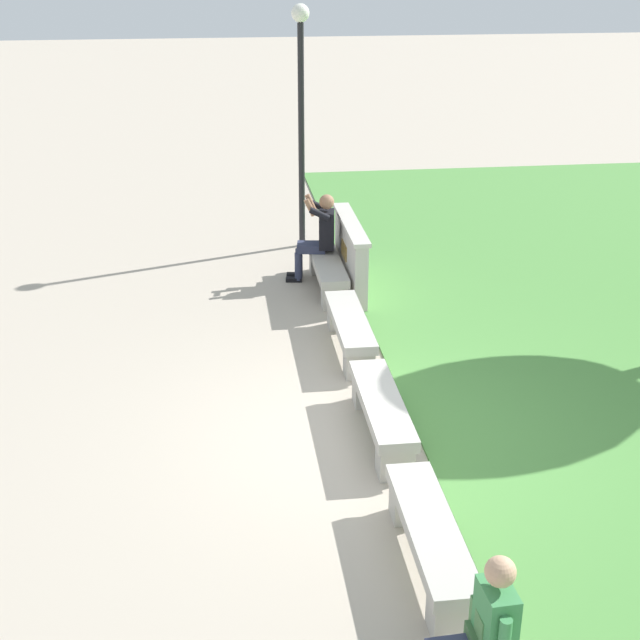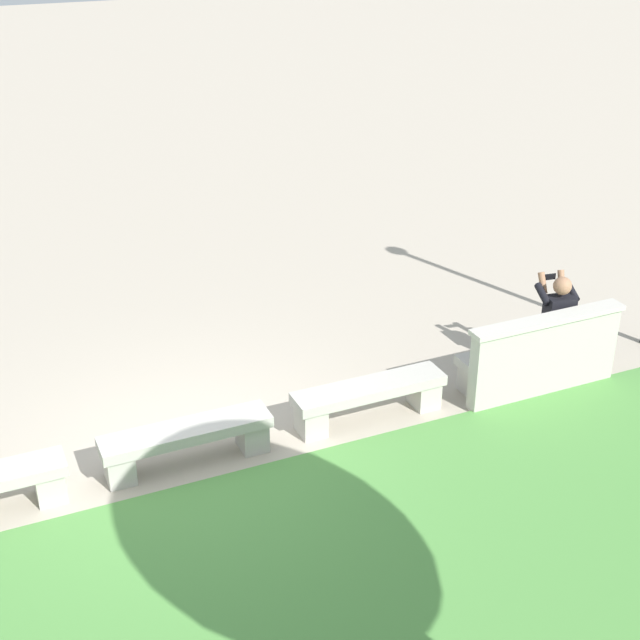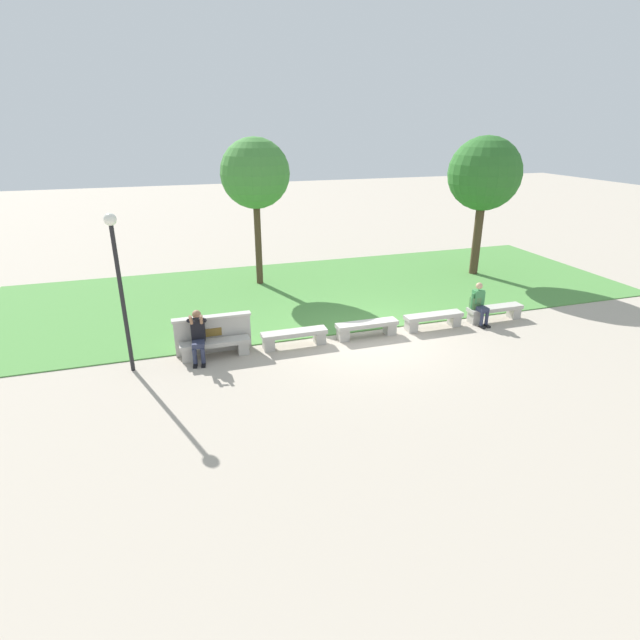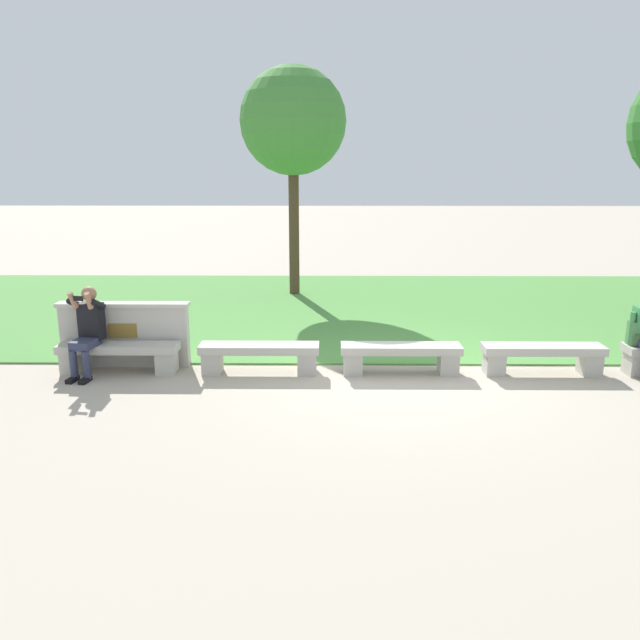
{
  "view_description": "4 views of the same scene",
  "coord_description": "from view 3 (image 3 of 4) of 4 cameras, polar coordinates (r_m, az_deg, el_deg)",
  "views": [
    {
      "loc": [
        7.87,
        -1.62,
        4.77
      ],
      "look_at": [
        -0.72,
        -0.55,
        1.04
      ],
      "focal_mm": 50.0,
      "sensor_mm": 36.0,
      "label": 1
    },
    {
      "loc": [
        1.89,
        7.61,
        5.52
      ],
      "look_at": [
        -1.81,
        -0.66,
        1.02
      ],
      "focal_mm": 50.0,
      "sensor_mm": 36.0,
      "label": 2
    },
    {
      "loc": [
        -5.23,
        -12.02,
        5.68
      ],
      "look_at": [
        -1.59,
        -0.61,
        0.93
      ],
      "focal_mm": 28.0,
      "sensor_mm": 36.0,
      "label": 3
    },
    {
      "loc": [
        -1.11,
        -8.96,
        3.06
      ],
      "look_at": [
        -1.2,
        -0.74,
        1.01
      ],
      "focal_mm": 35.0,
      "sensor_mm": 36.0,
      "label": 4
    }
  ],
  "objects": [
    {
      "name": "bench_end",
      "position": [
        16.23,
        19.34,
        0.96
      ],
      "size": [
        1.79,
        0.4,
        0.45
      ],
      "color": "#B7B2A8",
      "rests_on": "ground"
    },
    {
      "name": "person_distant",
      "position": [
        15.69,
        17.77,
        1.93
      ],
      "size": [
        0.48,
        0.69,
        1.26
      ],
      "color": "black",
      "rests_on": "ground"
    },
    {
      "name": "bench_mid",
      "position": [
        14.17,
        5.38,
        -0.82
      ],
      "size": [
        1.79,
        0.4,
        0.45
      ],
      "color": "#B7B2A8",
      "rests_on": "ground"
    },
    {
      "name": "tree_behind_wall",
      "position": [
        18.31,
        -7.43,
        16.2
      ],
      "size": [
        2.44,
        2.44,
        5.26
      ],
      "color": "#4C3826",
      "rests_on": "ground"
    },
    {
      "name": "person_photographer",
      "position": [
        12.94,
        -13.78,
        -1.51
      ],
      "size": [
        0.51,
        0.76,
        1.32
      ],
      "color": "black",
      "rests_on": "ground"
    },
    {
      "name": "ground_plane",
      "position": [
        14.29,
        5.34,
        -1.91
      ],
      "size": [
        80.0,
        80.0,
        0.0
      ],
      "primitive_type": "plane",
      "color": "#B2A593"
    },
    {
      "name": "bench_main",
      "position": [
        13.21,
        -11.89,
        -2.95
      ],
      "size": [
        1.79,
        0.4,
        0.45
      ],
      "color": "#B7B2A8",
      "rests_on": "ground"
    },
    {
      "name": "grass_strip",
      "position": [
        18.12,
        -0.02,
        3.39
      ],
      "size": [
        22.29,
        8.0,
        0.03
      ],
      "primitive_type": "cube",
      "color": "#518E42",
      "rests_on": "ground"
    },
    {
      "name": "tree_left_background",
      "position": [
        20.46,
        18.29,
        15.5
      ],
      "size": [
        2.73,
        2.73,
        5.27
      ],
      "color": "#4C3826",
      "rests_on": "ground"
    },
    {
      "name": "lamp_post",
      "position": [
        12.32,
        -22.07,
        5.14
      ],
      "size": [
        0.28,
        0.28,
        3.85
      ],
      "color": "black",
      "rests_on": "ground"
    },
    {
      "name": "backrest_wall_with_plaque",
      "position": [
        13.43,
        -12.13,
        -1.51
      ],
      "size": [
        2.03,
        0.24,
        1.01
      ],
      "color": "#B7B2A8",
      "rests_on": "ground"
    },
    {
      "name": "bench_near",
      "position": [
        13.53,
        -2.95,
        -1.87
      ],
      "size": [
        1.79,
        0.4,
        0.45
      ],
      "color": "#B7B2A8",
      "rests_on": "ground"
    },
    {
      "name": "backpack",
      "position": [
        15.73,
        17.33,
        1.85
      ],
      "size": [
        0.28,
        0.24,
        0.43
      ],
      "color": "#4C7F47",
      "rests_on": "bench_end"
    },
    {
      "name": "bench_far",
      "position": [
        15.09,
        12.83,
        0.13
      ],
      "size": [
        1.79,
        0.4,
        0.45
      ],
      "color": "#B7B2A8",
      "rests_on": "ground"
    }
  ]
}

